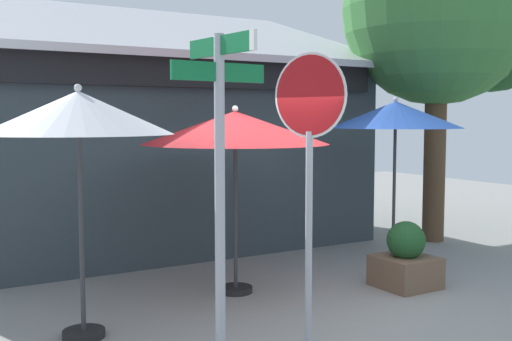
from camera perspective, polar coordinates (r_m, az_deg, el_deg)
The scene contains 9 objects.
ground_plane at distance 7.60m, azimuth 5.15°, elevation -13.15°, with size 28.00×28.00×0.10m, color gray.
cafe_building at distance 11.53m, azimuth -10.14°, elevation 2.15°, with size 7.99×4.56×4.61m.
street_sign_post at distance 5.33m, azimuth -3.31°, elevation 0.08°, with size 0.92×0.98×3.00m.
stop_sign at distance 6.12m, azimuth 4.91°, elevation 2.71°, with size 0.31×0.78×2.93m.
patio_umbrella_ivory_left at distance 6.61m, azimuth -15.93°, elevation 4.89°, with size 1.94×1.94×2.64m.
patio_umbrella_crimson_center at distance 8.04m, azimuth -1.91°, elevation 3.84°, with size 2.43×2.43×2.45m.
patio_umbrella_royal_blue_right at distance 10.04m, azimuth 12.65°, elevation 4.87°, with size 2.08×2.08×2.62m.
shade_tree at distance 12.21m, azimuth 17.37°, elevation 13.46°, with size 3.86×3.49×6.01m.
sidewalk_planter at distance 8.76m, azimuth 13.53°, elevation -7.96°, with size 0.74×0.74×0.90m.
Camera 1 is at (-4.25, -5.85, 2.31)m, focal length 43.71 mm.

